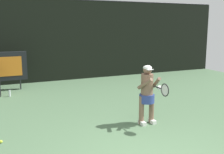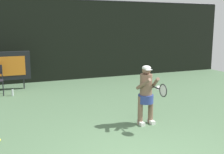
{
  "view_description": "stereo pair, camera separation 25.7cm",
  "coord_description": "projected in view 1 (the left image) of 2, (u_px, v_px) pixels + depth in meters",
  "views": [
    {
      "loc": [
        -2.55,
        -4.0,
        2.52
      ],
      "look_at": [
        0.66,
        3.14,
        1.05
      ],
      "focal_mm": 44.79,
      "sensor_mm": 36.0,
      "label": 1
    },
    {
      "loc": [
        -2.31,
        -4.1,
        2.52
      ],
      "look_at": [
        0.66,
        3.14,
        1.05
      ],
      "focal_mm": 44.79,
      "sensor_mm": 36.0,
      "label": 2
    }
  ],
  "objects": [
    {
      "name": "tennis_player",
      "position": [
        147.0,
        92.0,
        7.09
      ],
      "size": [
        0.53,
        0.6,
        1.52
      ],
      "color": "white",
      "rests_on": "ground"
    },
    {
      "name": "tennis_racket",
      "position": [
        164.0,
        90.0,
        6.55
      ],
      "size": [
        0.03,
        0.6,
        0.31
      ],
      "rotation": [
        0.0,
        0.0,
        -0.0
      ],
      "color": "black"
    },
    {
      "name": "tennis_ball_loose",
      "position": [
        1.0,
        142.0,
        6.03
      ],
      "size": [
        0.07,
        0.07,
        0.07
      ],
      "color": "#CCDB3D",
      "rests_on": "ground"
    },
    {
      "name": "backdrop_screen",
      "position": [
        49.0,
        41.0,
        12.36
      ],
      "size": [
        18.0,
        0.12,
        3.66
      ],
      "color": "black",
      "rests_on": "ground"
    },
    {
      "name": "water_bottle",
      "position": [
        10.0,
        93.0,
        9.92
      ],
      "size": [
        0.07,
        0.07,
        0.27
      ],
      "color": "silver",
      "rests_on": "ground"
    }
  ]
}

